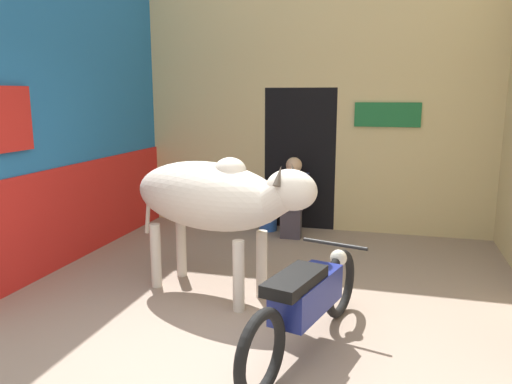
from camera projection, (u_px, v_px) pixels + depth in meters
The scene contains 7 objects.
ground_plane at pixel (223, 365), 3.72m from camera, with size 30.00×30.00×0.00m, color gray.
wall_left_shopfront at pixel (68, 92), 5.92m from camera, with size 0.25×4.04×4.16m.
wall_back_with_doorway at pixel (312, 109), 7.42m from camera, with size 5.08×0.93×4.16m.
cow at pixel (213, 197), 4.87m from camera, with size 2.12×1.21×1.40m.
motorcycle_near at pixel (307, 300), 3.86m from camera, with size 0.73×2.01×0.74m.
shopkeeper_seated at pixel (293, 195), 7.01m from camera, with size 0.40×0.34×1.12m.
plastic_stool at pixel (268, 216), 7.38m from camera, with size 0.37×0.37×0.39m.
Camera 1 is at (1.14, -3.22, 1.98)m, focal length 35.00 mm.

